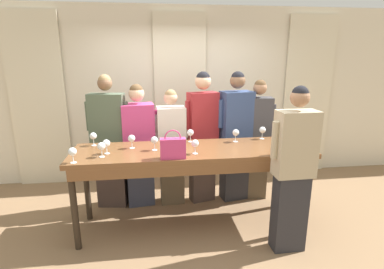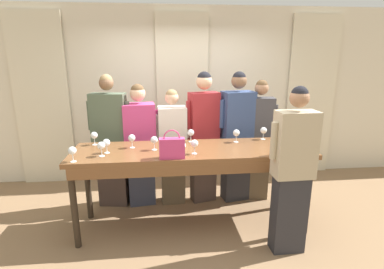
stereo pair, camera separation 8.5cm
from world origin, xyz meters
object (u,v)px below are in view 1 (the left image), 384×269
Objects in this scene: wine_glass_back_left at (154,141)px; guest_beige_cap at (257,139)px; wine_glass_front_left at (236,133)px; wine_glass_by_bottle at (286,129)px; wine_glass_front_mid at (72,152)px; guest_pink_top at (139,146)px; guest_striped_shirt at (203,136)px; handbag at (173,148)px; wine_glass_center_right at (190,133)px; wine_glass_back_mid at (106,144)px; tasting_bar at (193,157)px; host_pouring at (293,170)px; guest_navy_coat at (235,137)px; wine_glass_center_left at (93,136)px; wine_glass_by_handbag at (195,144)px; wine_glass_front_right at (101,147)px; guest_olive_jacket at (109,142)px; wine_bottle at (278,145)px; wine_glass_back_right at (132,139)px; wine_glass_center_mid at (262,130)px; guest_cream_sweater at (172,148)px; wine_glass_near_host at (299,135)px.

wine_glass_back_left is 1.61m from guest_beige_cap.
wine_glass_front_left is 0.71m from wine_glass_by_bottle.
wine_glass_front_mid is 0.10× the size of guest_pink_top.
guest_striped_shirt reaches higher than wine_glass_by_bottle.
wine_glass_center_right is (0.26, 0.59, -0.00)m from handbag.
guest_striped_shirt is at bearing 30.83° from wine_glass_back_mid.
tasting_bar is 8.88× the size of handbag.
guest_beige_cap is 1.24m from host_pouring.
guest_striped_shirt is at bearing -180.00° from guest_navy_coat.
wine_glass_center_left is 0.39m from wine_glass_back_mid.
wine_glass_back_mid is at bearing 172.41° from wine_glass_by_handbag.
wine_glass_by_handbag is 0.09× the size of host_pouring.
guest_pink_top reaches higher than wine_glass_by_handbag.
guest_olive_jacket is (-0.04, 0.82, -0.18)m from wine_glass_front_right.
wine_bottle reaches higher than wine_glass_back_right.
wine_glass_front_left is 0.39m from wine_glass_center_mid.
wine_glass_by_bottle is at bearing 7.39° from wine_glass_front_left.
tasting_bar is 17.14× the size of wine_glass_center_mid.
wine_glass_by_handbag is at bearing -22.87° from wine_glass_back_right.
wine_bottle is 2.14m from wine_glass_center_left.
guest_navy_coat is at bearing -0.00° from guest_olive_jacket.
wine_glass_front_left is at bearing -167.35° from wine_glass_center_mid.
wine_glass_back_left is 1.53m from host_pouring.
guest_striped_shirt is at bearing -180.00° from guest_beige_cap.
wine_glass_by_handbag is at bearing -91.28° from wine_glass_center_right.
wine_glass_center_mid is at bearing 0.98° from wine_glass_center_right.
wine_glass_center_right is 0.80m from guest_navy_coat.
wine_glass_by_bottle reaches higher than tasting_bar.
wine_glass_back_left and wine_glass_by_handbag have the same top height.
guest_cream_sweater is at bearing 47.70° from wine_glass_back_right.
handbag reaches higher than wine_glass_by_bottle.
guest_beige_cap is at bearing 17.55° from wine_glass_back_right.
guest_beige_cap is (1.98, 0.71, -0.22)m from wine_glass_back_mid.
wine_glass_back_mid is 1.00× the size of wine_glass_near_host.
guest_cream_sweater is at bearing -180.00° from guest_striped_shirt.
wine_glass_front_mid is at bearing -174.25° from wine_glass_by_handbag.
tasting_bar is 0.97m from guest_navy_coat.
tasting_bar is 17.14× the size of wine_glass_front_left.
wine_glass_center_right is at bearing -59.49° from guest_cream_sweater.
guest_cream_sweater is (0.96, 0.38, -0.30)m from wine_glass_center_left.
wine_glass_back_left and wine_glass_near_host have the same top height.
wine_glass_front_left is at bearing -135.35° from guest_beige_cap.
wine_glass_back_mid and wine_glass_by_bottle have the same top height.
guest_olive_jacket reaches higher than wine_glass_back_mid.
handbag is 1.60m from guest_beige_cap.
wine_glass_by_handbag is 0.10× the size of guest_cream_sweater.
wine_glass_by_bottle is at bearing 70.77° from host_pouring.
wine_glass_by_handbag is (1.16, -0.46, 0.00)m from wine_glass_center_left.
wine_glass_near_host is (1.31, -0.25, -0.00)m from wine_glass_center_right.
wine_bottle is 0.17× the size of guest_navy_coat.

